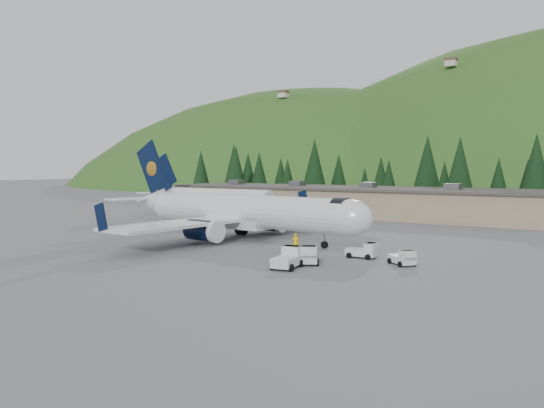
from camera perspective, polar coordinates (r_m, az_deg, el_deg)
The scene contains 10 objects.
ground at distance 65.01m, azimuth -2.91°, elevation -3.83°, with size 600.00×600.00×0.00m, color #58585C.
airliner at distance 65.37m, azimuth -3.65°, elevation -0.82°, with size 38.16×35.83×12.66m.
second_airliner at distance 97.29m, azimuth -7.13°, elevation 0.72°, with size 27.50×11.00×10.05m.
baggage_tug_a at distance 52.52m, azimuth 9.87°, elevation -5.00°, with size 2.94×1.84×1.54m.
baggage_tug_b at distance 49.39m, azimuth 13.95°, elevation -5.68°, with size 2.99×2.81×1.47m.
baggage_tug_c at distance 46.86m, azimuth 1.77°, elevation -5.88°, with size 2.50×3.66×1.84m.
terminal_building at distance 99.93m, azimuth 7.68°, elevation 0.40°, with size 71.00×17.00×6.10m.
baggage_tug_d at distance 48.63m, azimuth 3.80°, elevation -5.54°, with size 3.25×3.75×1.80m.
ramp_worker at distance 55.80m, azimuth 2.54°, elevation -4.15°, with size 0.69×0.45×1.90m, color #FFDA00.
tree_line at distance 120.51m, azimuth 11.49°, elevation 3.30°, with size 112.21×19.05×14.36m.
Camera 1 is at (38.01, -51.98, 8.88)m, focal length 35.00 mm.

